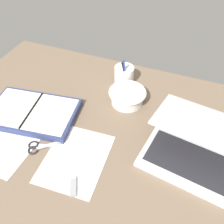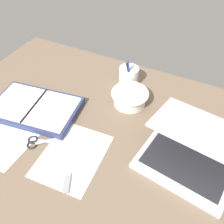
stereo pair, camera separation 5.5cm
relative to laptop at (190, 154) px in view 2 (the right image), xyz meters
The scene contains 9 objects.
desk_top 34.60cm from the laptop, behind, with size 140.00×100.00×2.00cm, color #75604C.
laptop is the anchor object (origin of this frame).
bowl 35.58cm from the laptop, 147.87° to the left, with size 16.12×16.12×6.20cm.
pen_cup 47.18cm from the laptop, 139.40° to the left, with size 8.97×8.97×14.30cm.
planner 63.79cm from the laptop, behind, with size 38.42×27.35×3.34cm.
scissors 55.60cm from the laptop, 162.61° to the right, with size 11.73×9.24×0.80cm.
paper_sheet_front 40.82cm from the laptop, 157.43° to the right, with size 21.03×26.99×0.16cm, color white.
paper_sheet_beside_planner 66.46cm from the laptop, 163.91° to the right, with size 19.61×26.36×0.16cm, color white.
usb_drive 42.14cm from the laptop, 141.74° to the right, with size 4.60×7.17×1.00cm.
Camera 2 is at (32.11, -52.78, 76.24)cm, focal length 40.00 mm.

